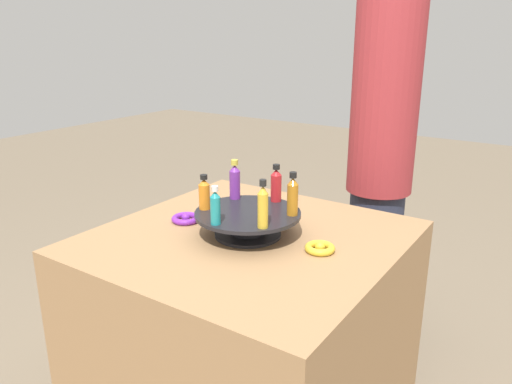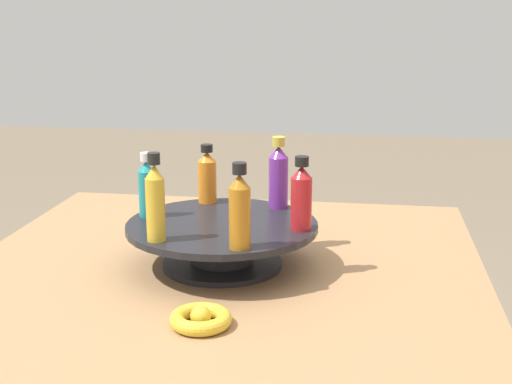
{
  "view_description": "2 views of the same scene",
  "coord_description": "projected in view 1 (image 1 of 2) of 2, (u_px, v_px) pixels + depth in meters",
  "views": [
    {
      "loc": [
        1.25,
        0.87,
        1.42
      ],
      "look_at": [
        -0.04,
        0.01,
        0.93
      ],
      "focal_mm": 35.0,
      "sensor_mm": 36.0,
      "label": 1
    },
    {
      "loc": [
        -0.25,
        1.21,
        1.24
      ],
      "look_at": [
        -0.06,
        0.01,
        0.93
      ],
      "focal_mm": 50.0,
      "sensor_mm": 36.0,
      "label": 2
    }
  ],
  "objects": [
    {
      "name": "bottle_red",
      "position": [
        276.0,
        184.0,
        1.71
      ],
      "size": [
        0.04,
        0.04,
        0.13
      ],
      "color": "#B21E23",
      "rests_on": "display_stand"
    },
    {
      "name": "display_stand",
      "position": [
        248.0,
        220.0,
        1.63
      ],
      "size": [
        0.35,
        0.35,
        0.08
      ],
      "color": "black",
      "rests_on": "party_table"
    },
    {
      "name": "party_table",
      "position": [
        248.0,
        338.0,
        1.77
      ],
      "size": [
        0.95,
        0.95,
        0.79
      ],
      "color": "#9E754C",
      "rests_on": "ground_plane"
    },
    {
      "name": "bottle_orange",
      "position": [
        204.0,
        193.0,
        1.63
      ],
      "size": [
        0.04,
        0.04,
        0.12
      ],
      "color": "orange",
      "rests_on": "display_stand"
    },
    {
      "name": "bottle_teal",
      "position": [
        215.0,
        207.0,
        1.5
      ],
      "size": [
        0.03,
        0.03,
        0.12
      ],
      "color": "teal",
      "rests_on": "display_stand"
    },
    {
      "name": "bottle_gold",
      "position": [
        263.0,
        206.0,
        1.47
      ],
      "size": [
        0.03,
        0.03,
        0.15
      ],
      "color": "gold",
      "rests_on": "display_stand"
    },
    {
      "name": "ribbon_bow_purple",
      "position": [
        186.0,
        218.0,
        1.77
      ],
      "size": [
        0.1,
        0.1,
        0.03
      ],
      "color": "purple",
      "rests_on": "party_table"
    },
    {
      "name": "bottle_amber",
      "position": [
        293.0,
        195.0,
        1.58
      ],
      "size": [
        0.04,
        0.04,
        0.14
      ],
      "color": "#AD6B19",
      "rests_on": "display_stand"
    },
    {
      "name": "bottle_purple",
      "position": [
        235.0,
        181.0,
        1.73
      ],
      "size": [
        0.04,
        0.04,
        0.14
      ],
      "color": "#702D93",
      "rests_on": "display_stand"
    },
    {
      "name": "person_figure",
      "position": [
        381.0,
        159.0,
        2.26
      ],
      "size": [
        0.3,
        0.3,
        1.74
      ],
      "rotation": [
        0.0,
        0.0,
        -0.13
      ],
      "color": "#282D42",
      "rests_on": "ground_plane"
    },
    {
      "name": "ribbon_bow_gold",
      "position": [
        320.0,
        248.0,
        1.52
      ],
      "size": [
        0.09,
        0.09,
        0.03
      ],
      "color": "gold",
      "rests_on": "party_table"
    }
  ]
}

